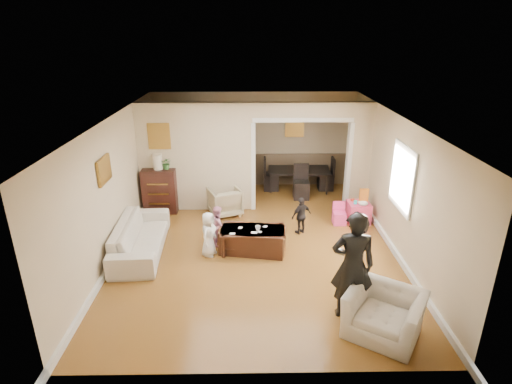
{
  "coord_description": "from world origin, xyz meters",
  "views": [
    {
      "loc": [
        -0.12,
        -7.56,
        4.11
      ],
      "look_at": [
        0.0,
        0.2,
        1.05
      ],
      "focal_mm": 28.82,
      "sensor_mm": 36.0,
      "label": 1
    }
  ],
  "objects_px": {
    "dresser": "(160,191)",
    "sofa": "(141,237)",
    "coffee_table": "(253,240)",
    "child_toddler": "(301,216)",
    "dining_table": "(298,179)",
    "table_lamp": "(158,162)",
    "coffee_cup": "(258,228)",
    "cyan_cup": "(355,202)",
    "play_table": "(358,212)",
    "armchair_front": "(384,314)",
    "child_kneel_b": "(218,225)",
    "armchair_back": "(225,201)",
    "adult_person": "(352,266)",
    "child_kneel_a": "(209,234)"
  },
  "relations": [
    {
      "from": "play_table",
      "to": "armchair_back",
      "type": "bearing_deg",
      "value": 171.29
    },
    {
      "from": "sofa",
      "to": "dining_table",
      "type": "xyz_separation_m",
      "value": [
        3.5,
        3.37,
        -0.03
      ]
    },
    {
      "from": "child_toddler",
      "to": "armchair_front",
      "type": "bearing_deg",
      "value": 74.19
    },
    {
      "from": "dresser",
      "to": "sofa",
      "type": "bearing_deg",
      "value": -90.61
    },
    {
      "from": "sofa",
      "to": "child_kneel_a",
      "type": "distance_m",
      "value": 1.38
    },
    {
      "from": "coffee_table",
      "to": "play_table",
      "type": "bearing_deg",
      "value": 28.18
    },
    {
      "from": "dresser",
      "to": "table_lamp",
      "type": "xyz_separation_m",
      "value": [
        0.0,
        0.0,
        0.72
      ]
    },
    {
      "from": "coffee_cup",
      "to": "child_kneel_b",
      "type": "distance_m",
      "value": 0.88
    },
    {
      "from": "sofa",
      "to": "dresser",
      "type": "relative_size",
      "value": 2.03
    },
    {
      "from": "coffee_cup",
      "to": "cyan_cup",
      "type": "relative_size",
      "value": 1.3
    },
    {
      "from": "sofa",
      "to": "adult_person",
      "type": "relative_size",
      "value": 1.26
    },
    {
      "from": "coffee_table",
      "to": "child_toddler",
      "type": "bearing_deg",
      "value": 35.54
    },
    {
      "from": "coffee_table",
      "to": "child_toddler",
      "type": "xyz_separation_m",
      "value": [
        1.05,
        0.75,
        0.18
      ]
    },
    {
      "from": "table_lamp",
      "to": "coffee_cup",
      "type": "relative_size",
      "value": 3.46
    },
    {
      "from": "sofa",
      "to": "armchair_back",
      "type": "bearing_deg",
      "value": -45.09
    },
    {
      "from": "sofa",
      "to": "coffee_cup",
      "type": "xyz_separation_m",
      "value": [
        2.31,
        -0.07,
        0.2
      ]
    },
    {
      "from": "armchair_front",
      "to": "child_kneel_b",
      "type": "bearing_deg",
      "value": 166.59
    },
    {
      "from": "coffee_cup",
      "to": "armchair_front",
      "type": "bearing_deg",
      "value": -53.46
    },
    {
      "from": "sofa",
      "to": "dining_table",
      "type": "height_order",
      "value": "sofa"
    },
    {
      "from": "armchair_front",
      "to": "adult_person",
      "type": "xyz_separation_m",
      "value": [
        -0.4,
        0.41,
        0.54
      ]
    },
    {
      "from": "sofa",
      "to": "coffee_table",
      "type": "bearing_deg",
      "value": -93.76
    },
    {
      "from": "armchair_back",
      "to": "adult_person",
      "type": "xyz_separation_m",
      "value": [
        2.11,
        -3.79,
        0.55
      ]
    },
    {
      "from": "sofa",
      "to": "dining_table",
      "type": "distance_m",
      "value": 4.87
    },
    {
      "from": "table_lamp",
      "to": "adult_person",
      "type": "relative_size",
      "value": 0.21
    },
    {
      "from": "dining_table",
      "to": "dresser",
      "type": "bearing_deg",
      "value": -153.33
    },
    {
      "from": "cyan_cup",
      "to": "adult_person",
      "type": "distance_m",
      "value": 3.4
    },
    {
      "from": "armchair_front",
      "to": "table_lamp",
      "type": "relative_size",
      "value": 2.85
    },
    {
      "from": "armchair_front",
      "to": "child_kneel_b",
      "type": "relative_size",
      "value": 1.23
    },
    {
      "from": "coffee_cup",
      "to": "adult_person",
      "type": "distance_m",
      "value": 2.42
    },
    {
      "from": "child_toddler",
      "to": "coffee_cup",
      "type": "bearing_deg",
      "value": 9.96
    },
    {
      "from": "armchair_back",
      "to": "armchair_front",
      "type": "bearing_deg",
      "value": 99.42
    },
    {
      "from": "adult_person",
      "to": "child_kneel_a",
      "type": "bearing_deg",
      "value": -33.38
    },
    {
      "from": "coffee_table",
      "to": "child_kneel_b",
      "type": "distance_m",
      "value": 0.78
    },
    {
      "from": "cyan_cup",
      "to": "adult_person",
      "type": "bearing_deg",
      "value": -104.88
    },
    {
      "from": "dining_table",
      "to": "child_kneel_b",
      "type": "height_order",
      "value": "child_kneel_b"
    },
    {
      "from": "coffee_table",
      "to": "adult_person",
      "type": "distance_m",
      "value": 2.57
    },
    {
      "from": "child_kneel_b",
      "to": "play_table",
      "type": "bearing_deg",
      "value": -82.41
    },
    {
      "from": "armchair_back",
      "to": "child_kneel_b",
      "type": "relative_size",
      "value": 0.86
    },
    {
      "from": "dresser",
      "to": "child_kneel_b",
      "type": "relative_size",
      "value": 1.3
    },
    {
      "from": "sofa",
      "to": "child_kneel_b",
      "type": "height_order",
      "value": "child_kneel_b"
    },
    {
      "from": "play_table",
      "to": "child_kneel_a",
      "type": "xyz_separation_m",
      "value": [
        -3.28,
        -1.45,
        0.21
      ]
    },
    {
      "from": "armchair_back",
      "to": "child_kneel_a",
      "type": "height_order",
      "value": "child_kneel_a"
    },
    {
      "from": "dresser",
      "to": "play_table",
      "type": "relative_size",
      "value": 2.22
    },
    {
      "from": "table_lamp",
      "to": "dining_table",
      "type": "xyz_separation_m",
      "value": [
        3.48,
        1.44,
        -0.97
      ]
    },
    {
      "from": "sofa",
      "to": "child_kneel_a",
      "type": "height_order",
      "value": "child_kneel_a"
    },
    {
      "from": "armchair_front",
      "to": "dining_table",
      "type": "relative_size",
      "value": 0.62
    },
    {
      "from": "sofa",
      "to": "child_kneel_b",
      "type": "distance_m",
      "value": 1.54
    },
    {
      "from": "adult_person",
      "to": "child_toddler",
      "type": "distance_m",
      "value": 2.83
    },
    {
      "from": "sofa",
      "to": "child_kneel_b",
      "type": "xyz_separation_m",
      "value": [
        1.51,
        0.28,
        0.1
      ]
    },
    {
      "from": "armchair_front",
      "to": "play_table",
      "type": "xyz_separation_m",
      "value": [
        0.56,
        3.73,
        -0.1
      ]
    }
  ]
}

